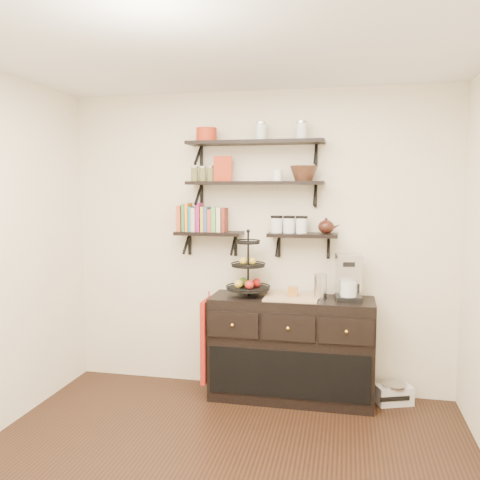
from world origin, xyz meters
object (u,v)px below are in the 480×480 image
at_px(sideboard, 291,348).
at_px(fruit_stand, 249,274).
at_px(radio, 394,394).
at_px(coffee_maker, 349,278).

xyz_separation_m(sideboard, fruit_stand, (-0.38, 0.00, 0.64)).
bearing_deg(radio, coffee_maker, 165.22).
distance_m(sideboard, fruit_stand, 0.74).
xyz_separation_m(sideboard, coffee_maker, (0.48, 0.03, 0.63)).
bearing_deg(fruit_stand, sideboard, -0.66).
bearing_deg(sideboard, radio, 4.22).
distance_m(fruit_stand, radio, 1.61).
relative_size(sideboard, coffee_maker, 3.58).
bearing_deg(radio, fruit_stand, 162.55).
bearing_deg(fruit_stand, radio, 2.76).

